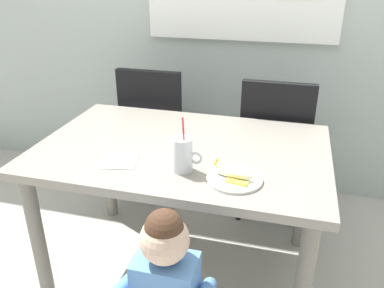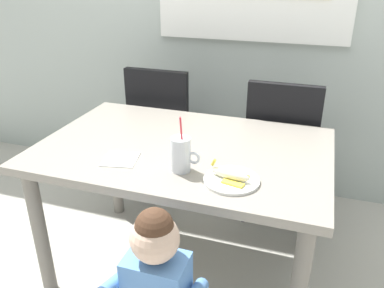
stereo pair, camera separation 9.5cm
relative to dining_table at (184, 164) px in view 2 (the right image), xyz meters
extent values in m
plane|color=#B7B2A8|center=(0.00, 0.00, -0.66)|extent=(24.00, 24.00, 0.00)
cube|color=gray|center=(0.00, 0.00, 0.08)|extent=(1.39, 0.92, 0.04)
cylinder|color=slate|center=(-0.62, -0.38, -0.30)|extent=(0.07, 0.07, 0.72)
cylinder|color=slate|center=(-0.62, 0.38, -0.30)|extent=(0.07, 0.07, 0.72)
cylinder|color=slate|center=(0.62, 0.38, -0.30)|extent=(0.07, 0.07, 0.72)
cube|color=black|center=(-0.39, 0.78, -0.21)|extent=(0.44, 0.44, 0.06)
cube|color=black|center=(-0.39, 0.58, 0.06)|extent=(0.42, 0.05, 0.48)
cylinder|color=black|center=(-0.20, 0.97, -0.45)|extent=(0.04, 0.04, 0.42)
cylinder|color=black|center=(-0.58, 0.97, -0.45)|extent=(0.04, 0.04, 0.42)
cylinder|color=black|center=(-0.20, 0.59, -0.45)|extent=(0.04, 0.04, 0.42)
cylinder|color=black|center=(-0.58, 0.59, -0.45)|extent=(0.04, 0.04, 0.42)
cube|color=black|center=(0.42, 0.73, -0.21)|extent=(0.44, 0.44, 0.06)
cube|color=black|center=(0.42, 0.53, 0.06)|extent=(0.42, 0.05, 0.48)
cylinder|color=black|center=(0.61, 0.92, -0.45)|extent=(0.04, 0.04, 0.42)
cylinder|color=black|center=(0.23, 0.92, -0.45)|extent=(0.04, 0.04, 0.42)
cylinder|color=black|center=(0.61, 0.54, -0.45)|extent=(0.04, 0.04, 0.42)
cylinder|color=black|center=(0.23, 0.54, -0.45)|extent=(0.04, 0.04, 0.42)
sphere|color=beige|center=(0.13, -0.66, 0.07)|extent=(0.17, 0.17, 0.17)
sphere|color=#472D1E|center=(0.13, -0.66, 0.12)|extent=(0.13, 0.13, 0.13)
cylinder|color=#598CD1|center=(-0.01, -0.68, -0.14)|extent=(0.05, 0.24, 0.13)
cylinder|color=silver|center=(0.07, -0.24, 0.18)|extent=(0.08, 0.08, 0.15)
cylinder|color=beige|center=(0.07, -0.24, 0.15)|extent=(0.07, 0.07, 0.08)
torus|color=silver|center=(0.13, -0.24, 0.17)|extent=(0.06, 0.01, 0.06)
cylinder|color=#E5333F|center=(0.08, -0.24, 0.24)|extent=(0.01, 0.04, 0.22)
cylinder|color=white|center=(0.30, -0.26, 0.11)|extent=(0.23, 0.23, 0.01)
ellipsoid|color=#F4EAC6|center=(0.29, -0.26, 0.13)|extent=(0.18, 0.08, 0.04)
cube|color=yellow|center=(0.31, -0.30, 0.12)|extent=(0.09, 0.05, 0.01)
cube|color=yellow|center=(0.32, -0.23, 0.12)|extent=(0.09, 0.05, 0.01)
cylinder|color=yellow|center=(0.22, -0.24, 0.17)|extent=(0.03, 0.02, 0.03)
cube|color=white|center=(-0.22, -0.23, 0.10)|extent=(0.18, 0.18, 0.00)
camera|label=1|loc=(0.49, -1.64, 0.90)|focal=36.54mm
camera|label=2|loc=(0.58, -1.61, 0.90)|focal=36.54mm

